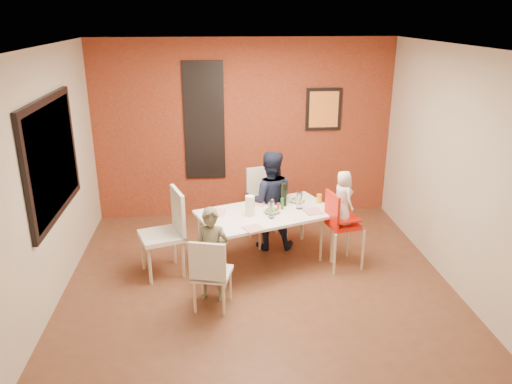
{
  "coord_description": "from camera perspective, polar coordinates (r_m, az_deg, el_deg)",
  "views": [
    {
      "loc": [
        -0.5,
        -5.15,
        3.03
      ],
      "look_at": [
        0.0,
        0.3,
        1.05
      ],
      "focal_mm": 35.0,
      "sensor_mm": 36.0,
      "label": 1
    }
  ],
  "objects": [
    {
      "name": "chair_far",
      "position": [
        6.89,
        1.15,
        -1.0
      ],
      "size": [
        0.58,
        0.58,
        1.03
      ],
      "rotation": [
        0.0,
        0.0,
        0.26
      ],
      "color": "beige",
      "rests_on": "ground"
    },
    {
      "name": "condiment_red",
      "position": [
        6.19,
        2.56,
        -1.8
      ],
      "size": [
        0.03,
        0.03,
        0.12
      ],
      "primitive_type": "cylinder",
      "color": "red",
      "rests_on": "dining_table"
    },
    {
      "name": "paper_towel_roll",
      "position": [
        6.06,
        -0.7,
        -1.6
      ],
      "size": [
        0.11,
        0.11,
        0.26
      ],
      "primitive_type": "cylinder",
      "color": "white",
      "rests_on": "dining_table"
    },
    {
      "name": "plate_far_mid",
      "position": [
        6.5,
        0.03,
        -1.2
      ],
      "size": [
        0.31,
        0.31,
        0.01
      ],
      "primitive_type": "cube",
      "rotation": [
        0.0,
        0.0,
        -0.4
      ],
      "color": "white",
      "rests_on": "dining_table"
    },
    {
      "name": "picture_window_pane",
      "position": [
        5.81,
        -22.15,
        3.63
      ],
      "size": [
        0.02,
        1.55,
        1.15
      ],
      "primitive_type": "cube",
      "color": "black",
      "rests_on": "wall_left"
    },
    {
      "name": "wine_glass_a",
      "position": [
        6.01,
        1.76,
        -2.05
      ],
      "size": [
        0.07,
        0.07,
        0.21
      ],
      "primitive_type": "cylinder",
      "color": "silver",
      "rests_on": "dining_table"
    },
    {
      "name": "brick_accent_wall",
      "position": [
        7.59,
        -1.34,
        7.08
      ],
      "size": [
        4.5,
        0.02,
        2.7
      ],
      "primitive_type": "cube",
      "color": "maroon",
      "rests_on": "ground"
    },
    {
      "name": "dining_table",
      "position": [
        6.24,
        1.24,
        -2.82
      ],
      "size": [
        1.86,
        1.43,
        0.68
      ],
      "rotation": [
        0.0,
        0.0,
        0.35
      ],
      "color": "white",
      "rests_on": "ground"
    },
    {
      "name": "wall_right",
      "position": [
        6.08,
        21.93,
        2.36
      ],
      "size": [
        0.02,
        4.5,
        2.7
      ],
      "primitive_type": "cube",
      "color": "beige",
      "rests_on": "ground"
    },
    {
      "name": "toddler",
      "position": [
        6.13,
        9.93,
        -0.62
      ],
      "size": [
        0.3,
        0.38,
        0.67
      ],
      "primitive_type": "imported",
      "rotation": [
        0.0,
        0.0,
        1.88
      ],
      "color": "white",
      "rests_on": "high_chair"
    },
    {
      "name": "high_chair",
      "position": [
        6.23,
        9.55,
        -3.44
      ],
      "size": [
        0.5,
        0.5,
        0.99
      ],
      "rotation": [
        0.0,
        0.0,
        1.8
      ],
      "color": "red",
      "rests_on": "ground"
    },
    {
      "name": "child_far",
      "position": [
        6.63,
        1.59,
        -0.95
      ],
      "size": [
        0.69,
        0.56,
        1.35
      ],
      "primitive_type": "imported",
      "rotation": [
        0.0,
        0.0,
        3.06
      ],
      "color": "black",
      "rests_on": "ground"
    },
    {
      "name": "wall_front",
      "position": [
        3.39,
        4.0,
        -9.87
      ],
      "size": [
        4.5,
        0.02,
        2.7
      ],
      "primitive_type": "cube",
      "color": "beige",
      "rests_on": "ground"
    },
    {
      "name": "condiment_green",
      "position": [
        6.28,
        3.01,
        -1.34
      ],
      "size": [
        0.04,
        0.04,
        0.15
      ],
      "primitive_type": "cylinder",
      "color": "#296B23",
      "rests_on": "dining_table"
    },
    {
      "name": "salad_bowl_a",
      "position": [
        6.18,
        1.79,
        -2.19
      ],
      "size": [
        0.22,
        0.22,
        0.05
      ],
      "primitive_type": "imported",
      "rotation": [
        0.0,
        0.0,
        0.14
      ],
      "color": "silver",
      "rests_on": "dining_table"
    },
    {
      "name": "sippy_cup",
      "position": [
        6.54,
        7.24,
        -0.74
      ],
      "size": [
        0.07,
        0.07,
        0.12
      ],
      "primitive_type": "cylinder",
      "color": "orange",
      "rests_on": "dining_table"
    },
    {
      "name": "salad_bowl_b",
      "position": [
        6.55,
        4.7,
        -0.95
      ],
      "size": [
        0.24,
        0.24,
        0.05
      ],
      "primitive_type": "imported",
      "rotation": [
        0.0,
        0.0,
        -0.3
      ],
      "color": "white",
      "rests_on": "dining_table"
    },
    {
      "name": "art_print_canvas",
      "position": [
        7.67,
        7.76,
        9.33
      ],
      "size": [
        0.44,
        0.01,
        0.54
      ],
      "primitive_type": "cube",
      "color": "#FBA137",
      "rests_on": "wall_back"
    },
    {
      "name": "wine_glass_b",
      "position": [
        6.31,
        4.99,
        -0.99
      ],
      "size": [
        0.07,
        0.07,
        0.21
      ],
      "primitive_type": "cylinder",
      "color": "silver",
      "rests_on": "dining_table"
    },
    {
      "name": "ceiling",
      "position": [
        5.19,
        0.32,
        16.23
      ],
      "size": [
        4.5,
        4.5,
        0.02
      ],
      "primitive_type": "cube",
      "color": "white",
      "rests_on": "wall_back"
    },
    {
      "name": "wall_back",
      "position": [
        7.61,
        -1.35,
        7.12
      ],
      "size": [
        4.5,
        0.02,
        2.7
      ],
      "primitive_type": "cube",
      "color": "beige",
      "rests_on": "ground"
    },
    {
      "name": "wall_left",
      "position": [
        5.7,
        -22.87,
        1.11
      ],
      "size": [
        0.02,
        4.5,
        2.7
      ],
      "primitive_type": "cube",
      "color": "beige",
      "rests_on": "ground"
    },
    {
      "name": "child_near",
      "position": [
        5.5,
        -5.09,
        -7.16
      ],
      "size": [
        0.44,
        0.34,
        1.08
      ],
      "primitive_type": "imported",
      "rotation": [
        0.0,
        0.0,
        -0.22
      ],
      "color": "brown",
      "rests_on": "ground"
    },
    {
      "name": "plate_near_right",
      "position": [
        6.26,
        6.56,
        -2.22
      ],
      "size": [
        0.26,
        0.26,
        0.01
      ],
      "primitive_type": "cube",
      "rotation": [
        0.0,
        0.0,
        0.23
      ],
      "color": "white",
      "rests_on": "dining_table"
    },
    {
      "name": "ground",
      "position": [
        6.0,
        0.27,
        -10.46
      ],
      "size": [
        4.5,
        4.5,
        0.0
      ],
      "primitive_type": "plane",
      "color": "brown",
      "rests_on": "ground"
    },
    {
      "name": "chair_left",
      "position": [
        6.09,
        -9.96,
        -4.06
      ],
      "size": [
        0.62,
        0.62,
        1.06
      ],
      "rotation": [
        0.0,
        0.0,
        5.04
      ],
      "color": "white",
      "rests_on": "ground"
    },
    {
      "name": "picture_window_frame",
      "position": [
        5.81,
        -22.29,
        3.62
      ],
      "size": [
        0.05,
        1.7,
        1.3
      ],
      "primitive_type": "cube",
      "color": "black",
      "rests_on": "wall_left"
    },
    {
      "name": "plate_far_left",
      "position": [
        6.21,
        -4.59,
        -2.32
      ],
      "size": [
        0.27,
        0.27,
        0.01
      ],
      "primitive_type": "cube",
      "rotation": [
        0.0,
        0.0,
        -0.2
      ],
      "color": "white",
      "rests_on": "dining_table"
    },
    {
      "name": "glassblock_strip",
      "position": [
        7.53,
        -5.95,
        8.04
      ],
      "size": [
        0.55,
        0.03,
        1.7
      ],
      "primitive_type": "cube",
      "color": "silver",
      "rests_on": "wall_back"
    },
    {
      "name": "plate_near_left",
      "position": [
        5.74,
        -0.29,
        -4.19
      ],
      "size": [
        0.27,
        0.27,
        0.01
      ],
      "primitive_type": "cube",
      "rotation": [
        0.0,
        0.0,
        0.42
      ],
      "color": "white",
      "rests_on": "dining_table"
    },
    {
      "name": "glassblock_surround",
      "position": [
        7.52,
        -5.95,
        8.03
      ],
      "size": [
        0.6,
        0.03,
        1.76
      ],
      "primitive_type": "cube",
      "color": "black",
      "rests_on": "wall_back"
    },
    {
      "name": "chair_near",
      "position": [
        5.33,
        -5.25,
        -8.97
      ],
      "size": [
        0.47,
        0.47,
        0.84
      ],
      "rotation": [
        0.0,
        0.0,
        2.89
      ],
      "color": "silver",
      "rests_on": "ground"
    },
    {
      "name": "wine_bottle",
      "position": [
        6.38,
        3.18,
        -0.3
      ],
      "size": [
        0.08,
        0.08,
        0.3
      ],
      "primitive_type": "cylinder",
      "color": "black",
      "rests_on": "dining_table"
    },
    {
      "name": "condiment_brown",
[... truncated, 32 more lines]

